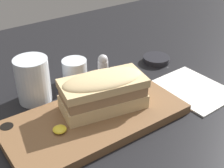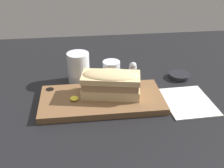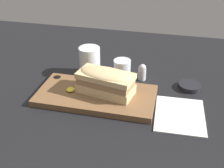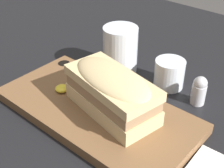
{
  "view_description": "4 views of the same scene",
  "coord_description": "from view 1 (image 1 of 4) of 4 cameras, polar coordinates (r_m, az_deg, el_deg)",
  "views": [
    {
      "loc": [
        -29.06,
        -47.93,
        43.9
      ],
      "look_at": [
        4.47,
        -0.77,
        8.84
      ],
      "focal_mm": 50.0,
      "sensor_mm": 36.0,
      "label": 1
    },
    {
      "loc": [
        -7.24,
        -77.75,
        50.03
      ],
      "look_at": [
        2.2,
        -1.1,
        7.76
      ],
      "focal_mm": 45.0,
      "sensor_mm": 36.0,
      "label": 2
    },
    {
      "loc": [
        21.66,
        -76.47,
        53.75
      ],
      "look_at": [
        3.97,
        -1.55,
        7.7
      ],
      "focal_mm": 45.0,
      "sensor_mm": 36.0,
      "label": 3
    },
    {
      "loc": [
        31.42,
        -35.58,
        40.22
      ],
      "look_at": [
        -0.52,
        1.55,
        7.34
      ],
      "focal_mm": 50.0,
      "sensor_mm": 36.0,
      "label": 4
    }
  ],
  "objects": [
    {
      "name": "water_glass",
      "position": [
        0.75,
        -14.17,
        0.22
      ],
      "size": [
        7.82,
        7.82,
        10.81
      ],
      "color": "silver",
      "rests_on": "dining_table"
    },
    {
      "name": "serving_board",
      "position": [
        0.67,
        -3.26,
        -6.29
      ],
      "size": [
        38.62,
        19.2,
        2.07
      ],
      "color": "brown",
      "rests_on": "dining_table"
    },
    {
      "name": "wine_glass",
      "position": [
        0.81,
        -6.82,
        2.28
      ],
      "size": [
        6.42,
        6.42,
        6.15
      ],
      "color": "silver",
      "rests_on": "dining_table"
    },
    {
      "name": "salt_shaker",
      "position": [
        0.83,
        -1.66,
        3.47
      ],
      "size": [
        2.86,
        2.86,
        6.14
      ],
      "color": "silver",
      "rests_on": "dining_table"
    },
    {
      "name": "mustard_dollop",
      "position": [
        0.63,
        -9.55,
        -8.18
      ],
      "size": [
        2.76,
        2.76,
        1.11
      ],
      "color": "yellow",
      "rests_on": "serving_board"
    },
    {
      "name": "condiment_dish",
      "position": [
        0.92,
        8.09,
        4.49
      ],
      "size": [
        7.77,
        7.77,
        1.66
      ],
      "color": "black",
      "rests_on": "dining_table"
    },
    {
      "name": "napkin",
      "position": [
        0.81,
        14.58,
        -0.9
      ],
      "size": [
        15.38,
        18.81,
        0.4
      ],
      "rotation": [
        0.0,
        0.0,
        0.04
      ],
      "color": "white",
      "rests_on": "dining_table"
    },
    {
      "name": "sandwich",
      "position": [
        0.66,
        -1.64,
        -1.14
      ],
      "size": [
        19.37,
        11.88,
        8.25
      ],
      "rotation": [
        0.0,
        0.0,
        -0.19
      ],
      "color": "#DBBC84",
      "rests_on": "serving_board"
    },
    {
      "name": "dining_table",
      "position": [
        0.71,
        -3.34,
        -6.28
      ],
      "size": [
        196.9,
        125.01,
        2.0
      ],
      "color": "black",
      "rests_on": "ground"
    }
  ]
}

